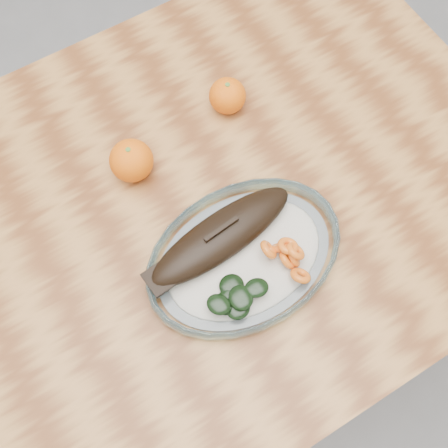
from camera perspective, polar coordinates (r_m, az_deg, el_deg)
The scene contains 5 objects.
ground at distance 1.62m, azimuth -2.87°, elevation -9.93°, with size 3.00×3.00×0.00m, color slate.
dining_table at distance 1.00m, azimuth -4.59°, elevation -1.41°, with size 1.20×0.80×0.75m.
plated_meal at distance 0.86m, azimuth 1.94°, elevation -3.13°, with size 0.57×0.57×0.08m.
orange_left at distance 0.92m, azimuth -9.39°, elevation 6.38°, with size 0.07×0.07×0.07m, color #E76204.
orange_right at distance 0.98m, azimuth 0.35°, elevation 12.89°, with size 0.06×0.06×0.06m, color #E76204.
Camera 1 is at (-0.12, -0.35, 1.58)m, focal length 45.00 mm.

